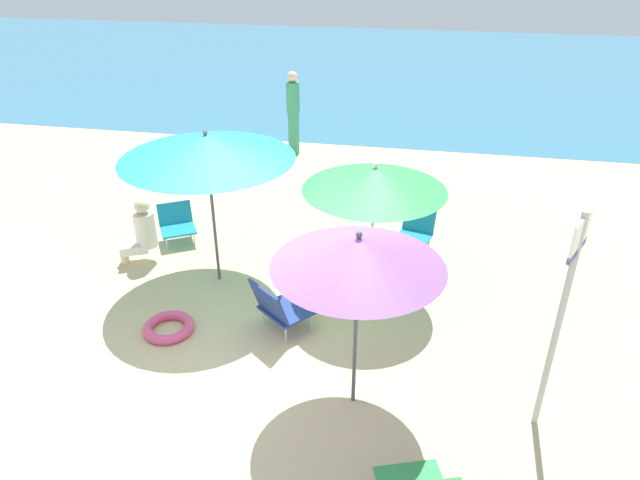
# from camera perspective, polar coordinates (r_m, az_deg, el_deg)

# --- Properties ---
(ground_plane) EXTENTS (40.00, 40.00, 0.00)m
(ground_plane) POSITION_cam_1_polar(r_m,az_deg,el_deg) (6.76, -8.26, -10.05)
(ground_plane) COLOR #D3BC8C
(sea_water) EXTENTS (40.00, 16.00, 0.01)m
(sea_water) POSITION_cam_1_polar(r_m,az_deg,el_deg) (20.34, 5.40, 16.78)
(sea_water) COLOR teal
(sea_water) RESTS_ON ground_plane
(umbrella_green) EXTENTS (1.74, 1.74, 1.78)m
(umbrella_green) POSITION_cam_1_polar(r_m,az_deg,el_deg) (6.84, 5.47, 6.07)
(umbrella_green) COLOR silver
(umbrella_green) RESTS_ON ground_plane
(umbrella_teal) EXTENTS (2.14, 2.14, 2.08)m
(umbrella_teal) POSITION_cam_1_polar(r_m,az_deg,el_deg) (7.10, -11.19, 9.04)
(umbrella_teal) COLOR #4C4C51
(umbrella_teal) RESTS_ON ground_plane
(umbrella_purple) EXTENTS (1.56, 1.56, 1.92)m
(umbrella_purple) POSITION_cam_1_polar(r_m,az_deg,el_deg) (4.98, 3.83, -1.26)
(umbrella_purple) COLOR #4C4C51
(umbrella_purple) RESTS_ON ground_plane
(beach_chair_a) EXTENTS (0.60, 0.69, 0.64)m
(beach_chair_a) POSITION_cam_1_polar(r_m,az_deg,el_deg) (8.47, 9.50, 1.09)
(beach_chair_a) COLOR teal
(beach_chair_a) RESTS_ON ground_plane
(beach_chair_b) EXTENTS (0.70, 0.70, 0.55)m
(beach_chair_b) POSITION_cam_1_polar(r_m,az_deg,el_deg) (8.88, -14.02, 1.68)
(beach_chair_b) COLOR teal
(beach_chair_b) RESTS_ON ground_plane
(beach_chair_c) EXTENTS (0.79, 0.79, 0.69)m
(beach_chair_c) POSITION_cam_1_polar(r_m,az_deg,el_deg) (6.68, -4.17, -6.59)
(beach_chair_c) COLOR navy
(beach_chair_c) RESTS_ON ground_plane
(person_a) EXTENTS (0.53, 0.43, 0.96)m
(person_a) POSITION_cam_1_polar(r_m,az_deg,el_deg) (8.33, -17.25, 0.86)
(person_a) COLOR silver
(person_a) RESTS_ON ground_plane
(person_b) EXTENTS (0.27, 0.27, 1.69)m
(person_b) POSITION_cam_1_polar(r_m,az_deg,el_deg) (11.91, -2.67, 12.53)
(person_b) COLOR #389970
(person_b) RESTS_ON ground_plane
(warning_sign) EXTENTS (0.23, 0.42, 2.25)m
(warning_sign) POSITION_cam_1_polar(r_m,az_deg,el_deg) (5.30, 23.10, -5.32)
(warning_sign) COLOR #ADADB2
(warning_sign) RESTS_ON ground_plane
(swim_ring) EXTENTS (0.59, 0.59, 0.12)m
(swim_ring) POSITION_cam_1_polar(r_m,az_deg,el_deg) (7.05, -14.77, -8.36)
(swim_ring) COLOR #E54C7F
(swim_ring) RESTS_ON ground_plane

